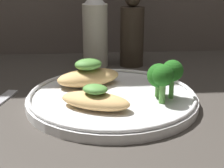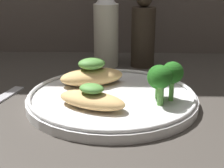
{
  "view_description": "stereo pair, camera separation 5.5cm",
  "coord_description": "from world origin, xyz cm",
  "px_view_note": "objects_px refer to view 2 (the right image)",
  "views": [
    {
      "loc": [
        -3.91,
        -51.4,
        21.34
      ],
      "look_at": [
        0.0,
        0.0,
        3.4
      ],
      "focal_mm": 55.0,
      "sensor_mm": 36.0,
      "label": 1
    },
    {
      "loc": [
        1.54,
        -51.52,
        21.34
      ],
      "look_at": [
        0.0,
        0.0,
        3.4
      ],
      "focal_mm": 55.0,
      "sensor_mm": 36.0,
      "label": 2
    }
  ],
  "objects_px": {
    "plate": "(112,98)",
    "pepper_grinder": "(143,34)",
    "broccoli_bunch": "(164,77)",
    "sauce_bottle": "(106,30)"
  },
  "relations": [
    {
      "from": "plate",
      "to": "broccoli_bunch",
      "type": "xyz_separation_m",
      "value": [
        0.08,
        -0.02,
        0.04
      ]
    },
    {
      "from": "plate",
      "to": "broccoli_bunch",
      "type": "distance_m",
      "value": 0.09
    },
    {
      "from": "plate",
      "to": "broccoli_bunch",
      "type": "height_order",
      "value": "broccoli_bunch"
    },
    {
      "from": "broccoli_bunch",
      "to": "pepper_grinder",
      "type": "bearing_deg",
      "value": 94.27
    },
    {
      "from": "broccoli_bunch",
      "to": "sauce_bottle",
      "type": "relative_size",
      "value": 0.38
    },
    {
      "from": "plate",
      "to": "pepper_grinder",
      "type": "relative_size",
      "value": 1.69
    },
    {
      "from": "broccoli_bunch",
      "to": "pepper_grinder",
      "type": "distance_m",
      "value": 0.24
    },
    {
      "from": "sauce_bottle",
      "to": "pepper_grinder",
      "type": "distance_m",
      "value": 0.08
    },
    {
      "from": "broccoli_bunch",
      "to": "pepper_grinder",
      "type": "relative_size",
      "value": 0.39
    },
    {
      "from": "plate",
      "to": "sauce_bottle",
      "type": "bearing_deg",
      "value": 95.01
    }
  ]
}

